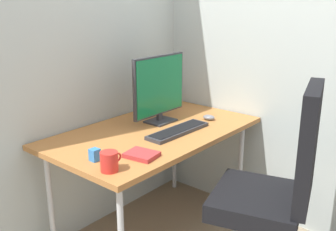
# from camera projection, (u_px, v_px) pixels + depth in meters

# --- Properties ---
(ground_plane) EXTENTS (8.00, 8.00, 0.00)m
(ground_plane) POSITION_uv_depth(u_px,v_px,m) (155.00, 231.00, 2.67)
(ground_plane) COLOR gray
(wall_back) EXTENTS (2.47, 0.04, 2.80)m
(wall_back) POSITION_uv_depth(u_px,v_px,m) (104.00, 18.00, 2.52)
(wall_back) COLOR #B7C1BC
(wall_back) RESTS_ON ground_plane
(wall_side_right) EXTENTS (0.04, 1.91, 2.80)m
(wall_side_right) POSITION_uv_depth(u_px,v_px,m) (238.00, 17.00, 2.68)
(wall_side_right) COLOR #B7C1BC
(wall_side_right) RESTS_ON ground_plane
(desk) EXTENTS (1.35, 0.78, 0.73)m
(desk) POSITION_uv_depth(u_px,v_px,m) (154.00, 137.00, 2.47)
(desk) COLOR #B27038
(desk) RESTS_ON ground_plane
(office_chair) EXTENTS (0.61, 0.61, 1.13)m
(office_chair) POSITION_uv_depth(u_px,v_px,m) (277.00, 183.00, 2.07)
(office_chair) COLOR black
(office_chair) RESTS_ON ground_plane
(monitor) EXTENTS (0.47, 0.15, 0.44)m
(monitor) POSITION_uv_depth(u_px,v_px,m) (159.00, 88.00, 2.55)
(monitor) COLOR #333338
(monitor) RESTS_ON desk
(keyboard) EXTENTS (0.47, 0.14, 0.03)m
(keyboard) POSITION_uv_depth(u_px,v_px,m) (178.00, 131.00, 2.41)
(keyboard) COLOR #333338
(keyboard) RESTS_ON desk
(mouse) EXTENTS (0.07, 0.09, 0.03)m
(mouse) POSITION_uv_depth(u_px,v_px,m) (209.00, 117.00, 2.65)
(mouse) COLOR slate
(mouse) RESTS_ON desk
(pen_holder) EXTENTS (0.08, 0.08, 0.18)m
(pen_holder) POSITION_uv_depth(u_px,v_px,m) (167.00, 100.00, 2.95)
(pen_holder) COLOR #9EA0A5
(pen_holder) RESTS_ON desk
(notebook) EXTENTS (0.16, 0.18, 0.02)m
(notebook) POSITION_uv_depth(u_px,v_px,m) (142.00, 155.00, 2.04)
(notebook) COLOR #B23333
(notebook) RESTS_ON desk
(coffee_mug) EXTENTS (0.12, 0.09, 0.10)m
(coffee_mug) POSITION_uv_depth(u_px,v_px,m) (109.00, 161.00, 1.87)
(coffee_mug) COLOR red
(coffee_mug) RESTS_ON desk
(desk_clamp_accessory) EXTENTS (0.05, 0.05, 0.06)m
(desk_clamp_accessory) POSITION_uv_depth(u_px,v_px,m) (95.00, 155.00, 1.99)
(desk_clamp_accessory) COLOR #337FD8
(desk_clamp_accessory) RESTS_ON desk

